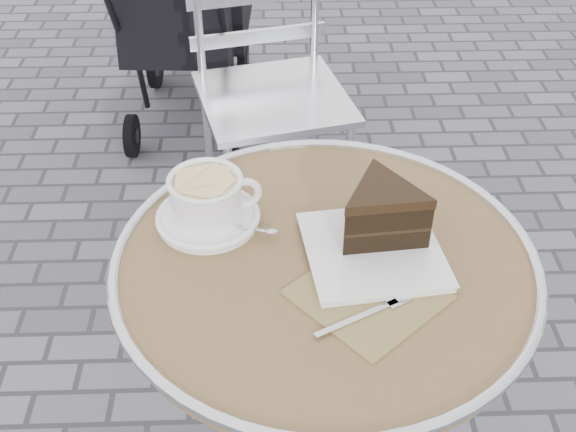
{
  "coord_description": "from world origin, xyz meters",
  "views": [
    {
      "loc": [
        -0.09,
        -0.89,
        1.54
      ],
      "look_at": [
        -0.06,
        0.06,
        0.78
      ],
      "focal_mm": 45.0,
      "sensor_mm": 36.0,
      "label": 1
    }
  ],
  "objects_px": {
    "cappuccino_set": "(208,203)",
    "baby_stroller": "(186,14)",
    "cake_plate_set": "(380,222)",
    "bistro_chair": "(265,54)",
    "cafe_table": "(322,326)"
  },
  "relations": [
    {
      "from": "cappuccino_set",
      "to": "baby_stroller",
      "type": "bearing_deg",
      "value": 86.05
    },
    {
      "from": "cappuccino_set",
      "to": "cake_plate_set",
      "type": "bearing_deg",
      "value": -26.07
    },
    {
      "from": "bistro_chair",
      "to": "baby_stroller",
      "type": "xyz_separation_m",
      "value": [
        -0.3,
        0.66,
        -0.16
      ]
    },
    {
      "from": "cafe_table",
      "to": "bistro_chair",
      "type": "relative_size",
      "value": 0.79
    },
    {
      "from": "cafe_table",
      "to": "bistro_chair",
      "type": "distance_m",
      "value": 1.08
    },
    {
      "from": "cappuccino_set",
      "to": "cake_plate_set",
      "type": "xyz_separation_m",
      "value": [
        0.29,
        -0.08,
        0.01
      ]
    },
    {
      "from": "cafe_table",
      "to": "cake_plate_set",
      "type": "height_order",
      "value": "cake_plate_set"
    },
    {
      "from": "baby_stroller",
      "to": "cake_plate_set",
      "type": "bearing_deg",
      "value": -70.94
    },
    {
      "from": "bistro_chair",
      "to": "baby_stroller",
      "type": "bearing_deg",
      "value": 100.37
    },
    {
      "from": "cake_plate_set",
      "to": "cappuccino_set",
      "type": "bearing_deg",
      "value": 157.48
    },
    {
      "from": "cafe_table",
      "to": "cake_plate_set",
      "type": "bearing_deg",
      "value": 16.28
    },
    {
      "from": "cake_plate_set",
      "to": "baby_stroller",
      "type": "height_order",
      "value": "baby_stroller"
    },
    {
      "from": "baby_stroller",
      "to": "cafe_table",
      "type": "bearing_deg",
      "value": -74.01
    },
    {
      "from": "cake_plate_set",
      "to": "baby_stroller",
      "type": "xyz_separation_m",
      "value": [
        -0.48,
        1.71,
        -0.36
      ]
    },
    {
      "from": "bistro_chair",
      "to": "cafe_table",
      "type": "bearing_deg",
      "value": -98.64
    }
  ]
}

